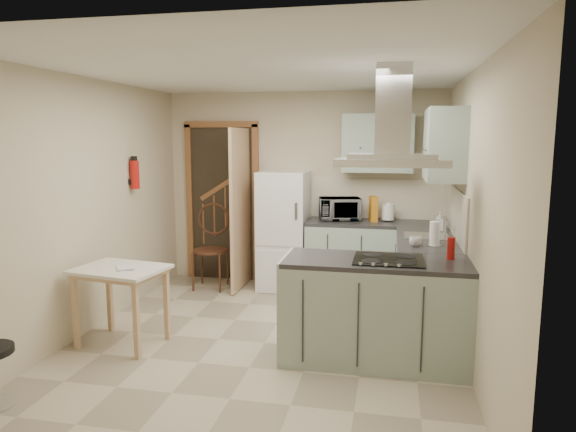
% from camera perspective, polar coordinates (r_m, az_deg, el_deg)
% --- Properties ---
extents(floor, '(4.20, 4.20, 0.00)m').
position_cam_1_polar(floor, '(4.99, -2.59, -13.90)').
color(floor, '#B6AA8E').
rests_on(floor, ground).
extents(ceiling, '(4.20, 4.20, 0.00)m').
position_cam_1_polar(ceiling, '(4.65, -2.81, 15.88)').
color(ceiling, silver).
rests_on(ceiling, back_wall).
extents(back_wall, '(3.60, 0.00, 3.60)m').
position_cam_1_polar(back_wall, '(6.70, 1.71, 2.99)').
color(back_wall, '#C3B697').
rests_on(back_wall, floor).
extents(left_wall, '(0.00, 4.20, 4.20)m').
position_cam_1_polar(left_wall, '(5.39, -21.60, 0.96)').
color(left_wall, '#C3B697').
rests_on(left_wall, floor).
extents(right_wall, '(0.00, 4.20, 4.20)m').
position_cam_1_polar(right_wall, '(4.57, 19.77, -0.24)').
color(right_wall, '#C3B697').
rests_on(right_wall, floor).
extents(doorway, '(1.10, 0.12, 2.10)m').
position_cam_1_polar(doorway, '(6.96, -7.30, 1.48)').
color(doorway, brown).
rests_on(doorway, floor).
extents(fridge, '(0.60, 0.60, 1.50)m').
position_cam_1_polar(fridge, '(6.51, -0.50, -1.62)').
color(fridge, white).
rests_on(fridge, floor).
extents(counter_back, '(1.08, 0.60, 0.90)m').
position_cam_1_polar(counter_back, '(6.46, 7.02, -4.50)').
color(counter_back, '#9EB2A0').
rests_on(counter_back, floor).
extents(counter_right, '(0.60, 1.95, 0.90)m').
position_cam_1_polar(counter_right, '(5.80, 14.84, -6.27)').
color(counter_right, '#9EB2A0').
rests_on(counter_right, floor).
extents(splashback, '(1.68, 0.02, 0.50)m').
position_cam_1_polar(splashback, '(6.60, 9.93, 1.90)').
color(splashback, beige).
rests_on(splashback, counter_back).
extents(wall_cabinet_back, '(0.85, 0.35, 0.70)m').
position_cam_1_polar(wall_cabinet_back, '(6.40, 9.96, 7.97)').
color(wall_cabinet_back, '#9EB2A0').
rests_on(wall_cabinet_back, back_wall).
extents(wall_cabinet_right, '(0.35, 0.90, 0.70)m').
position_cam_1_polar(wall_cabinet_right, '(5.34, 16.94, 7.60)').
color(wall_cabinet_right, '#9EB2A0').
rests_on(wall_cabinet_right, right_wall).
extents(peninsula, '(1.55, 0.65, 0.90)m').
position_cam_1_polar(peninsula, '(4.54, 9.67, -10.32)').
color(peninsula, '#9EB2A0').
rests_on(peninsula, floor).
extents(hob, '(0.58, 0.50, 0.01)m').
position_cam_1_polar(hob, '(4.41, 11.13, -4.75)').
color(hob, black).
rests_on(hob, peninsula).
extents(extractor_hood, '(0.90, 0.55, 0.10)m').
position_cam_1_polar(extractor_hood, '(4.29, 11.45, 5.87)').
color(extractor_hood, silver).
rests_on(extractor_hood, ceiling).
extents(sink, '(0.45, 0.40, 0.01)m').
position_cam_1_polar(sink, '(5.53, 15.12, -2.17)').
color(sink, silver).
rests_on(sink, counter_right).
extents(fire_extinguisher, '(0.10, 0.10, 0.32)m').
position_cam_1_polar(fire_extinguisher, '(6.10, -16.66, 4.42)').
color(fire_extinguisher, '#B2140F').
rests_on(fire_extinguisher, left_wall).
extents(drop_leaf_table, '(0.86, 0.70, 0.73)m').
position_cam_1_polar(drop_leaf_table, '(5.08, -17.96, -9.50)').
color(drop_leaf_table, tan).
rests_on(drop_leaf_table, floor).
extents(bentwood_chair, '(0.45, 0.45, 0.98)m').
position_cam_1_polar(bentwood_chair, '(6.63, -8.65, -3.82)').
color(bentwood_chair, '#53351B').
rests_on(bentwood_chair, floor).
extents(microwave, '(0.56, 0.44, 0.28)m').
position_cam_1_polar(microwave, '(6.43, 5.77, 0.79)').
color(microwave, black).
rests_on(microwave, counter_back).
extents(kettle, '(0.16, 0.16, 0.23)m').
position_cam_1_polar(kettle, '(6.41, 11.07, 0.44)').
color(kettle, white).
rests_on(kettle, counter_back).
extents(cereal_box, '(0.12, 0.21, 0.30)m').
position_cam_1_polar(cereal_box, '(6.39, 9.47, 0.79)').
color(cereal_box, orange).
rests_on(cereal_box, counter_back).
extents(soap_bottle, '(0.11, 0.11, 0.20)m').
position_cam_1_polar(soap_bottle, '(5.91, 16.53, -0.57)').
color(soap_bottle, '#BCB9C6').
rests_on(soap_bottle, counter_right).
extents(paper_towel, '(0.10, 0.10, 0.25)m').
position_cam_1_polar(paper_towel, '(5.05, 15.98, -1.86)').
color(paper_towel, white).
rests_on(paper_towel, counter_right).
extents(cup, '(0.15, 0.15, 0.09)m').
position_cam_1_polar(cup, '(5.00, 13.98, -2.77)').
color(cup, white).
rests_on(cup, counter_right).
extents(red_bottle, '(0.08, 0.08, 0.19)m').
position_cam_1_polar(red_bottle, '(4.55, 17.66, -3.45)').
color(red_bottle, '#A0110D').
rests_on(red_bottle, peninsula).
extents(book, '(0.24, 0.26, 0.09)m').
position_cam_1_polar(book, '(4.94, -18.53, -5.08)').
color(book, '#A6373A').
rests_on(book, drop_leaf_table).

